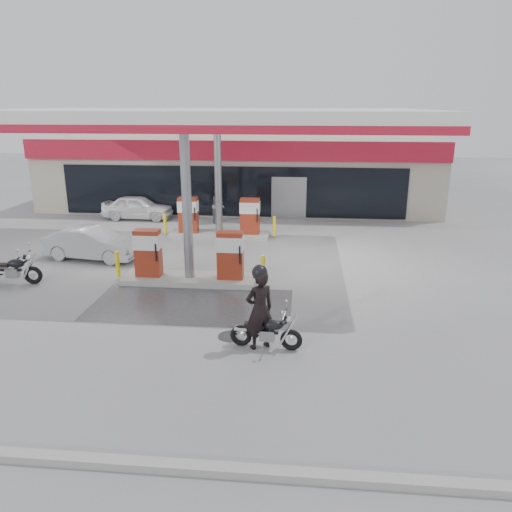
{
  "coord_description": "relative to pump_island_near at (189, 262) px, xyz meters",
  "views": [
    {
      "loc": [
        3.78,
        -13.67,
        5.8
      ],
      "look_at": [
        2.33,
        1.27,
        1.2
      ],
      "focal_mm": 35.0,
      "sensor_mm": 36.0,
      "label": 1
    }
  ],
  "objects": [
    {
      "name": "ground",
      "position": [
        0.0,
        -2.0,
        -0.71
      ],
      "size": [
        90.0,
        90.0,
        0.0
      ],
      "primitive_type": "plane",
      "color": "gray",
      "rests_on": "ground"
    },
    {
      "name": "wet_patch",
      "position": [
        0.5,
        -2.0,
        -0.71
      ],
      "size": [
        6.0,
        3.0,
        0.0
      ],
      "primitive_type": "cube",
      "color": "#4C4C4F",
      "rests_on": "ground"
    },
    {
      "name": "drain_cover",
      "position": [
        2.0,
        -4.0,
        -0.71
      ],
      "size": [
        0.7,
        0.7,
        0.01
      ],
      "primitive_type": "cylinder",
      "color": "#38383A",
      "rests_on": "ground"
    },
    {
      "name": "kerb",
      "position": [
        0.0,
        -9.0,
        -0.64
      ],
      "size": [
        28.0,
        0.25,
        0.15
      ],
      "primitive_type": "cube",
      "color": "gray",
      "rests_on": "ground"
    },
    {
      "name": "store_building",
      "position": [
        0.01,
        13.94,
        1.3
      ],
      "size": [
        22.0,
        8.22,
        4.0
      ],
      "color": "#B5AD98",
      "rests_on": "ground"
    },
    {
      "name": "canopy",
      "position": [
        0.0,
        3.0,
        4.56
      ],
      "size": [
        16.0,
        10.02,
        5.51
      ],
      "color": "silver",
      "rests_on": "ground"
    },
    {
      "name": "pump_island_near",
      "position": [
        0.0,
        0.0,
        0.0
      ],
      "size": [
        5.14,
        1.3,
        1.78
      ],
      "color": "#9E9E99",
      "rests_on": "ground"
    },
    {
      "name": "pump_island_far",
      "position": [
        0.0,
        6.0,
        0.0
      ],
      "size": [
        5.14,
        1.3,
        1.78
      ],
      "color": "#9E9E99",
      "rests_on": "ground"
    },
    {
      "name": "main_motorcycle",
      "position": [
        2.98,
        -4.54,
        -0.3
      ],
      "size": [
        1.81,
        0.69,
        0.93
      ],
      "rotation": [
        0.0,
        0.0,
        -0.1
      ],
      "color": "black",
      "rests_on": "ground"
    },
    {
      "name": "biker_main",
      "position": [
        2.79,
        -4.52,
        0.3
      ],
      "size": [
        0.88,
        0.8,
        2.02
      ],
      "primitive_type": "imported",
      "rotation": [
        0.0,
        0.0,
        3.71
      ],
      "color": "black",
      "rests_on": "ground"
    },
    {
      "name": "parked_motorcycle",
      "position": [
        -5.83,
        -0.79,
        -0.24
      ],
      "size": [
        2.05,
        0.79,
        1.05
      ],
      "rotation": [
        0.0,
        0.0,
        0.1
      ],
      "color": "black",
      "rests_on": "ground"
    },
    {
      "name": "sedan_white",
      "position": [
        -4.84,
        9.2,
        -0.09
      ],
      "size": [
        3.66,
        1.52,
        1.24
      ],
      "primitive_type": "imported",
      "rotation": [
        0.0,
        0.0,
        1.55
      ],
      "color": "white",
      "rests_on": "ground"
    },
    {
      "name": "attendant",
      "position": [
        -0.48,
        8.8,
        0.19
      ],
      "size": [
        0.83,
        0.99,
        1.8
      ],
      "primitive_type": "imported",
      "rotation": [
        0.0,
        0.0,
        1.38
      ],
      "color": "slate",
      "rests_on": "ground"
    },
    {
      "name": "hatchback_silver",
      "position": [
        -4.32,
        2.2,
        -0.09
      ],
      "size": [
        3.89,
        1.84,
        1.23
      ],
      "primitive_type": "imported",
      "rotation": [
        0.0,
        0.0,
        1.42
      ],
      "color": "#A8AAB0",
      "rests_on": "ground"
    },
    {
      "name": "parked_car_left",
      "position": [
        -10.0,
        12.0,
        -0.18
      ],
      "size": [
        3.88,
        2.39,
        1.05
      ],
      "primitive_type": "imported",
      "rotation": [
        0.0,
        0.0,
        1.3
      ],
      "color": "navy",
      "rests_on": "ground"
    }
  ]
}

